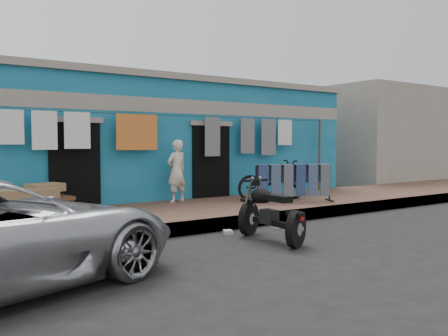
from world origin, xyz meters
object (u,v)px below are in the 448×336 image
Objects in this scene: bicycle at (272,176)px; seated_person at (177,171)px; motorcycle at (271,211)px; charpoy at (28,201)px; jeans_rack at (293,182)px.

seated_person is at bearing 78.77° from bicycle.
seated_person reaches higher than motorcycle.
charpoy is (-3.37, -0.23, -0.45)m from seated_person.
bicycle is 5.58m from charpoy.
jeans_rack is (5.70, -1.26, 0.17)m from charpoy.
motorcycle is (-2.43, -2.81, -0.34)m from bicycle.
seated_person reaches higher than jeans_rack.
motorcycle is (-0.27, -3.75, -0.48)m from seated_person.
jeans_rack is (2.61, 2.26, 0.20)m from motorcycle.
bicycle is at bearing 50.34° from motorcycle.
motorcycle is at bearing -139.09° from jeans_rack.
jeans_rack is at bearing -12.49° from charpoy.
motorcycle is at bearing 72.94° from seated_person.
charpoy is at bearing 167.51° from jeans_rack.
jeans_rack is at bearing -150.03° from bicycle.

